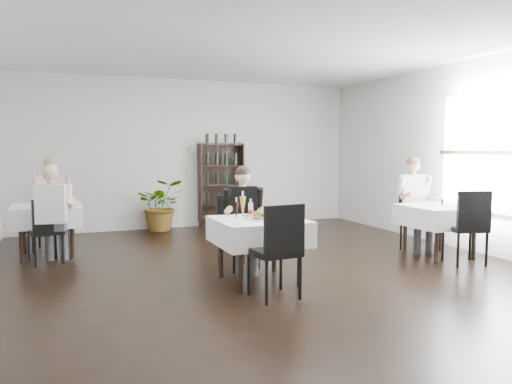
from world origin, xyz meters
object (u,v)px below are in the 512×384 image
wine_shelf (221,186)px  diner_main (243,211)px  potted_tree (162,205)px  main_table (259,231)px

wine_shelf → diner_main: 3.86m
wine_shelf → potted_tree: size_ratio=1.72×
potted_tree → diner_main: size_ratio=0.73×
wine_shelf → main_table: wine_shelf is taller
wine_shelf → diner_main: bearing=-103.4°
diner_main → wine_shelf: bearing=76.6°
main_table → diner_main: diner_main is taller
main_table → diner_main: 0.59m
potted_tree → diner_main: (0.37, -3.64, 0.29)m
main_table → potted_tree: (-0.36, 4.20, -0.11)m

